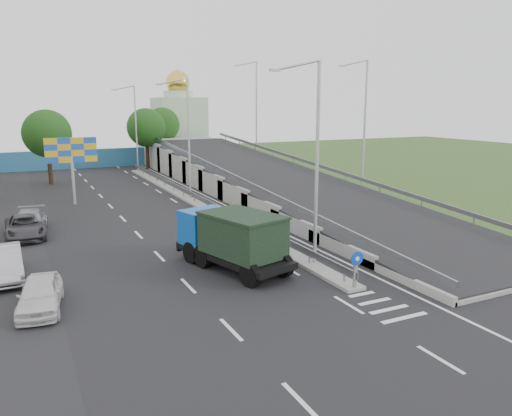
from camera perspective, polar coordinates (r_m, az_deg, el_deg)
ground at (r=21.41m, az=14.78°, el=-11.12°), size 160.00×160.00×0.00m
road_surface at (r=37.15m, az=-9.38°, el=-1.04°), size 26.00×90.00×0.04m
median at (r=41.74m, az=-7.02°, el=0.61°), size 1.00×44.00×0.20m
overpass_ramp at (r=44.40m, az=2.14°, el=3.53°), size 10.00×50.00×3.50m
median_guardrail at (r=41.62m, az=-7.04°, el=1.48°), size 0.09×44.00×0.71m
sign_bollard at (r=22.61m, az=11.33°, el=-6.89°), size 0.64×0.23×1.67m
lamp_post_near at (r=24.75m, az=6.64°, el=6.22°), size 2.74×0.18×10.08m
lamp_post_mid at (r=42.94m, az=-7.95°, el=8.58°), size 2.74×0.18×10.08m
lamp_post_far at (r=62.25m, az=-13.74°, el=9.37°), size 2.74×0.18×10.08m
blue_wall at (r=67.77m, az=-18.05°, el=5.40°), size 30.00×0.50×2.40m
church at (r=78.33m, az=-8.78°, el=9.66°), size 7.00×7.00×13.80m
billboard at (r=43.17m, az=-20.36°, el=5.81°), size 4.00×0.24×5.50m
tree_left_mid at (r=54.96m, az=-22.77°, el=7.83°), size 4.80×4.80×7.60m
tree_median_far at (r=64.65m, az=-12.44°, el=8.96°), size 4.80×4.80×7.60m
tree_ramp_far at (r=72.42m, az=-10.65°, el=9.32°), size 4.80×4.80×7.60m
dump_truck at (r=25.07m, az=-2.79°, el=-3.34°), size 4.17×7.13×2.96m
parked_car_a at (r=22.16m, az=-23.46°, el=-9.03°), size 2.18×4.20×1.37m
parked_car_b at (r=26.67m, az=-26.93°, el=-5.66°), size 1.80×4.74×1.55m
parked_car_c at (r=34.17m, az=-24.89°, el=-1.96°), size 2.31×4.97×1.38m
parked_car_d at (r=35.19m, az=-24.47°, el=-1.49°), size 2.52×5.12×1.43m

